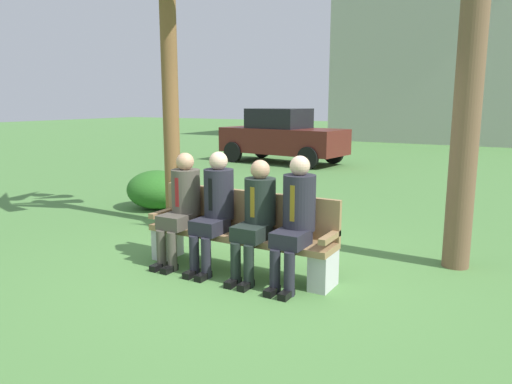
# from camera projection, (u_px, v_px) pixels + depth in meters

# --- Properties ---
(ground_plane) EXTENTS (80.00, 80.00, 0.00)m
(ground_plane) POSITION_uv_depth(u_px,v_px,m) (248.00, 271.00, 5.53)
(ground_plane) COLOR #4E813F
(park_bench) EXTENTS (2.26, 0.44, 0.90)m
(park_bench) POSITION_uv_depth(u_px,v_px,m) (241.00, 233.00, 5.52)
(park_bench) COLOR #99754C
(park_bench) RESTS_ON ground
(seated_man_leftmost) EXTENTS (0.34, 0.72, 1.31)m
(seated_man_leftmost) POSITION_uv_depth(u_px,v_px,m) (182.00, 202.00, 5.72)
(seated_man_leftmost) COLOR #4C473D
(seated_man_leftmost) RESTS_ON ground
(seated_man_centerleft) EXTENTS (0.34, 0.72, 1.35)m
(seated_man_centerleft) POSITION_uv_depth(u_px,v_px,m) (215.00, 205.00, 5.49)
(seated_man_centerleft) COLOR #23232D
(seated_man_centerleft) RESTS_ON ground
(seated_man_centerright) EXTENTS (0.34, 0.72, 1.29)m
(seated_man_centerright) POSITION_uv_depth(u_px,v_px,m) (256.00, 213.00, 5.23)
(seated_man_centerright) COLOR #1E2823
(seated_man_centerright) RESTS_ON ground
(seated_man_rightmost) EXTENTS (0.34, 0.72, 1.36)m
(seated_man_rightmost) POSITION_uv_depth(u_px,v_px,m) (296.00, 215.00, 5.00)
(seated_man_rightmost) COLOR #23232D
(seated_man_rightmost) RESTS_ON ground
(shrub_near_bench) EXTENTS (1.10, 1.01, 0.69)m
(shrub_near_bench) POSITION_uv_depth(u_px,v_px,m) (157.00, 190.00, 8.71)
(shrub_near_bench) COLOR #2B6B22
(shrub_near_bench) RESTS_ON ground
(parked_car_near) EXTENTS (4.05, 2.07, 1.68)m
(parked_car_near) POSITION_uv_depth(u_px,v_px,m) (282.00, 136.00, 15.11)
(parked_car_near) COLOR #591E19
(parked_car_near) RESTS_ON ground
(building_backdrop) EXTENTS (10.99, 6.68, 10.22)m
(building_backdrop) POSITION_uv_depth(u_px,v_px,m) (458.00, 32.00, 23.30)
(building_backdrop) COLOR #ADAFA2
(building_backdrop) RESTS_ON ground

